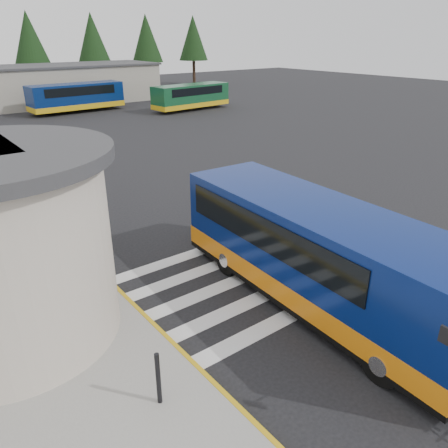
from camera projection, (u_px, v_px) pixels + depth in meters
ground at (238, 264)px, 14.99m from camera, size 140.00×140.00×0.00m
curb_strip at (80, 253)px, 15.59m from camera, size 0.12×34.00×0.16m
crosswalk at (242, 278)px, 14.13m from camera, size 8.00×5.35×0.01m
depot_building at (39, 86)px, 48.01m from camera, size 26.40×8.40×4.20m
tree_line at (14, 39)px, 52.12m from camera, size 58.40×4.40×10.00m
transit_bus at (319, 259)px, 12.38m from camera, size 3.81×10.58×2.95m
pedestrian_a at (73, 331)px, 10.17m from camera, size 0.57×0.65×1.51m
pedestrian_b at (11, 323)px, 10.40m from camera, size 0.62×0.79×1.59m
bollard at (158, 379)px, 8.94m from camera, size 0.10×0.10×1.26m
far_bus_a at (76, 96)px, 43.92m from camera, size 9.43×3.16×2.40m
far_bus_b at (191, 96)px, 45.26m from camera, size 8.72×3.19×2.20m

